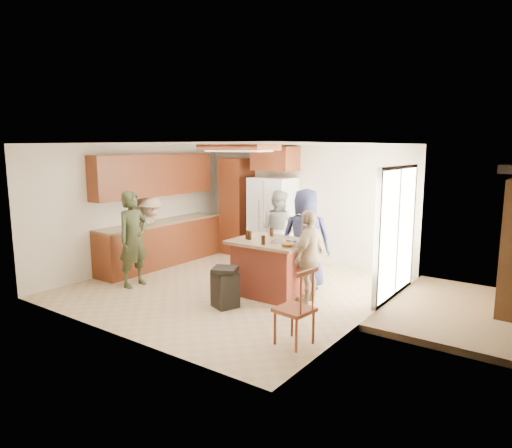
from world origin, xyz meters
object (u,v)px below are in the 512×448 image
Objects in this scene: refrigerator at (273,219)px; spindle_chair at (296,310)px; person_behind_left at (278,229)px; person_front_left at (133,239)px; person_counter at (152,232)px; person_behind_right at (306,239)px; trash_bin at (225,287)px; person_side_right at (309,256)px; kitchen_island at (272,267)px.

refrigerator is 4.42m from spindle_chair.
person_behind_left is at bearing -47.30° from refrigerator.
person_front_left is 2.89m from person_behind_left.
refrigerator is at bearing -45.76° from person_behind_left.
person_counter reaches higher than spindle_chair.
person_behind_right reaches higher than trash_bin.
refrigerator is (-2.02, 2.02, 0.15)m from person_side_right.
trash_bin is 0.63× the size of spindle_chair.
person_counter is (-3.27, -0.59, -0.15)m from person_behind_right.
refrigerator reaches higher than person_counter.
person_side_right is 1.51× the size of spindle_chair.
trash_bin is at bearing 160.91° from spindle_chair.
person_side_right reaches higher than person_counter.
person_side_right is at bearing -45.02° from refrigerator.
refrigerator is at bearing -18.20° from person_front_left.
person_behind_left is 2.60m from person_counter.
spindle_chair is at bearing 19.70° from person_side_right.
kitchen_island reaches higher than trash_bin.
person_counter reaches higher than trash_bin.
person_behind_right is 0.79m from person_side_right.
kitchen_island is at bearing 120.96° from person_behind_left.
spindle_chair is at bearing 88.59° from person_behind_right.
spindle_chair is (2.18, -2.98, -0.35)m from person_behind_left.
person_behind_right is 1.20× the size of person_counter.
spindle_chair is at bearing 127.72° from person_behind_left.
person_front_left is 3.02m from person_behind_right.
person_side_right is 2.38× the size of trash_bin.
person_behind_right is 1.76× the size of spindle_chair.
person_side_right is (1.54, -1.50, -0.05)m from person_behind_left.
person_behind_right is at bearing -57.56° from person_front_left.
kitchen_island is (3.02, -0.08, -0.26)m from person_counter.
refrigerator is (0.93, 3.04, 0.05)m from person_front_left.
person_behind_right is 1.76m from trash_bin.
person_behind_right is (1.11, -0.85, 0.08)m from person_behind_left.
person_behind_left reaches higher than kitchen_island.
person_counter is at bearing 160.41° from spindle_chair.
spindle_chair is (1.33, -1.47, -0.02)m from kitchen_island.
person_front_left is 1.71× the size of spindle_chair.
kitchen_island is 0.97m from trash_bin.
person_behind_left is at bearing -65.54° from person_behind_right.
person_side_right is 0.83× the size of refrigerator.
person_behind_right is 0.98× the size of refrigerator.
person_side_right is 1.39m from trash_bin.
person_counter is at bearing -17.91° from person_behind_right.
trash_bin is at bearing -88.75° from person_front_left.
person_counter is at bearing -94.75° from person_side_right.
person_counter is (-2.16, -1.44, -0.07)m from person_behind_left.
person_behind_right reaches higher than person_behind_left.
trash_bin is (-0.94, -0.94, -0.43)m from person_side_right.
person_counter is at bearing 33.62° from person_front_left.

